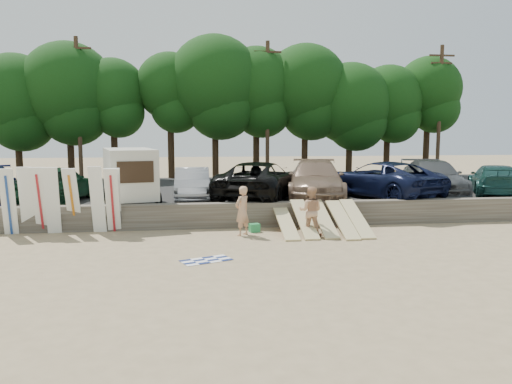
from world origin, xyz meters
TOP-DOWN VIEW (x-y plane):
  - ground at (0.00, 0.00)m, footprint 120.00×120.00m
  - seawall at (0.00, 3.00)m, footprint 44.00×0.50m
  - parking_lot at (0.00, 10.50)m, footprint 44.00×14.50m
  - treeline at (-0.91, 17.51)m, footprint 33.38×6.59m
  - utility_poles at (2.00, 16.00)m, footprint 25.80×0.26m
  - box_trailer at (-5.67, 5.07)m, footprint 2.85×4.14m
  - car_1 at (-9.02, 6.38)m, footprint 3.16×5.26m
  - car_2 at (-3.00, 6.42)m, footprint 1.56×4.47m
  - car_3 at (0.08, 5.97)m, footprint 5.15×7.02m
  - car_4 at (2.75, 5.90)m, footprint 3.75×6.58m
  - car_5 at (6.02, 5.97)m, footprint 5.03×6.89m
  - car_6 at (8.92, 6.58)m, footprint 3.64×6.31m
  - car_7 at (12.00, 6.19)m, footprint 4.10×5.63m
  - surfboard_upright_0 at (-9.76, 2.41)m, footprint 0.61×0.79m
  - surfboard_upright_1 at (-9.19, 2.64)m, footprint 0.56×0.60m
  - surfboard_upright_2 at (-8.69, 2.57)m, footprint 0.53×0.63m
  - surfboard_upright_3 at (-8.21, 2.46)m, footprint 0.58×0.68m
  - surfboard_upright_4 at (-7.53, 2.65)m, footprint 0.55×0.84m
  - surfboard_upright_5 at (-6.59, 2.48)m, footprint 0.56×0.59m
  - surfboard_upright_6 at (-6.00, 2.61)m, footprint 0.61×0.89m
  - surfboard_upright_7 at (-6.02, 2.42)m, footprint 0.52×0.84m
  - surfboard_low_0 at (0.49, 1.52)m, footprint 0.56×2.91m
  - surfboard_low_1 at (1.21, 1.52)m, footprint 0.56×2.84m
  - surfboard_low_2 at (1.96, 1.58)m, footprint 0.56×2.85m
  - surfboard_low_3 at (2.64, 1.30)m, footprint 0.56×2.85m
  - surfboard_low_4 at (3.25, 1.42)m, footprint 0.56×2.84m
  - beachgoer_a at (-1.18, 1.37)m, footprint 0.80×0.78m
  - beachgoer_b at (1.35, 1.06)m, footprint 1.08×0.96m
  - cooler at (-0.65, 1.94)m, footprint 0.44×0.38m
  - gear_bag at (0.62, 2.26)m, footprint 0.33×0.29m
  - beach_towel at (-2.63, -2.14)m, footprint 1.96×1.96m

SIDE VIEW (x-z plane):
  - ground at x=0.00m, z-range 0.00..0.00m
  - beach_towel at x=-2.63m, z-range 0.01..0.01m
  - gear_bag at x=0.62m, z-range 0.00..0.22m
  - cooler at x=-0.65m, z-range 0.00..0.32m
  - parking_lot at x=0.00m, z-range 0.00..0.70m
  - surfboard_low_0 at x=0.49m, z-range 0.00..0.86m
  - seawall at x=0.00m, z-range 0.00..1.00m
  - surfboard_low_3 at x=2.64m, z-range 0.00..1.06m
  - surfboard_low_2 at x=1.96m, z-range 0.00..1.08m
  - surfboard_low_4 at x=3.25m, z-range 0.00..1.09m
  - surfboard_low_1 at x=1.21m, z-range 0.00..1.10m
  - beachgoer_b at x=1.35m, z-range 0.00..1.83m
  - beachgoer_a at x=-1.18m, z-range 0.00..1.85m
  - surfboard_upright_7 at x=-6.02m, z-range 0.00..2.50m
  - surfboard_upright_6 at x=-6.00m, z-range 0.00..2.50m
  - surfboard_upright_4 at x=-7.53m, z-range 0.00..2.51m
  - surfboard_upright_0 at x=-9.76m, z-range 0.00..2.53m
  - surfboard_upright_3 at x=-8.21m, z-range 0.00..2.55m
  - surfboard_upright_2 at x=-8.69m, z-range 0.00..2.55m
  - surfboard_upright_1 at x=-9.19m, z-range 0.00..2.56m
  - surfboard_upright_5 at x=-6.59m, z-range 0.00..2.57m
  - car_2 at x=-3.00m, z-range 0.70..2.17m
  - car_7 at x=12.00m, z-range 0.70..2.21m
  - car_1 at x=-9.02m, z-range 0.70..2.38m
  - car_6 at x=8.92m, z-range 0.70..2.42m
  - car_5 at x=6.02m, z-range 0.70..2.44m
  - car_3 at x=0.08m, z-range 0.70..2.47m
  - car_4 at x=2.75m, z-range 0.70..2.50m
  - box_trailer at x=-5.67m, z-range 0.85..3.27m
  - utility_poles at x=2.00m, z-range 0.93..9.93m
  - treeline at x=-0.91m, z-range 1.76..11.34m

